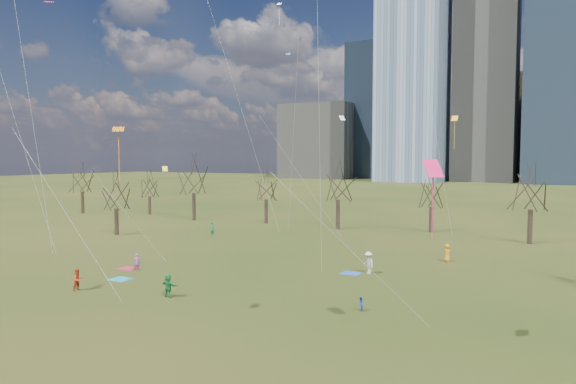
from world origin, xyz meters
The scene contains 14 objects.
ground centered at (0.00, 0.00, 0.00)m, with size 500.00×500.00×0.00m, color black.
downtown_skyline centered at (-2.43, 210.64, 39.01)m, with size 212.50×78.00×118.00m.
bare_tree_row centered at (-0.09, 37.22, 6.12)m, with size 113.04×29.80×9.50m.
blanket_teal centered at (-11.39, 4.57, 0.01)m, with size 1.60×1.50×0.03m, color teal.
blanket_navy centered at (4.34, 15.28, 0.01)m, with size 1.60×1.50×0.03m, color #234DA5.
blanket_crimson centered at (-13.83, 7.84, 0.01)m, with size 1.60×1.50×0.03m, color #AD2239.
person_2 centered at (-11.55, 0.58, 0.82)m, with size 0.79×0.62×1.63m, color #BB391A.
person_5 centered at (-4.40, 2.26, 0.83)m, with size 1.54×0.49×1.66m, color #1B7C38.
person_7 centered at (-12.64, 7.66, 0.75)m, with size 0.55×0.36×1.50m, color #A25199.
person_8 centered at (8.71, 5.44, 0.47)m, with size 0.46×0.36×0.94m, color #294BB5.
person_9 centered at (5.67, 15.87, 0.94)m, with size 1.22×0.70×1.88m, color silver.
person_12 centered at (10.62, 24.11, 0.85)m, with size 0.83×0.54×1.70m, color orange.
person_13 centered at (-18.55, 26.86, 0.90)m, with size 0.66×0.43×1.80m, color #19744C.
kites_airborne centered at (0.60, 10.34, 12.72)m, with size 56.17×42.35×32.22m.
Camera 1 is at (19.63, -25.26, 9.79)m, focal length 32.00 mm.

